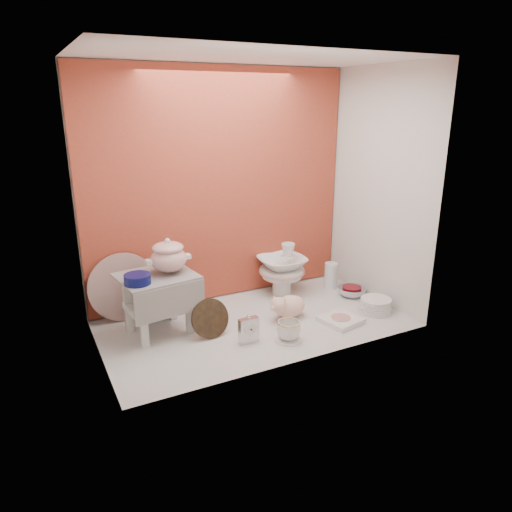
{
  "coord_description": "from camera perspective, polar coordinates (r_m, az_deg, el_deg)",
  "views": [
    {
      "loc": [
        -1.18,
        -2.32,
        1.28
      ],
      "look_at": [
        0.02,
        0.02,
        0.42
      ],
      "focal_mm": 33.26,
      "sensor_mm": 36.0,
      "label": 1
    }
  ],
  "objects": [
    {
      "name": "plush_pig",
      "position": [
        2.95,
        4.08,
        -6.01
      ],
      "size": [
        0.28,
        0.21,
        0.15
      ],
      "primitive_type": "ellipsoid",
      "rotation": [
        0.0,
        0.0,
        -0.14
      ],
      "color": "beige",
      "rests_on": "ground"
    },
    {
      "name": "clear_glass_vase",
      "position": [
        3.44,
        8.99,
        -2.32
      ],
      "size": [
        0.12,
        0.12,
        0.19
      ],
      "primitive_type": "cylinder",
      "rotation": [
        0.0,
        0.0,
        0.32
      ],
      "color": "silver",
      "rests_on": "ground"
    },
    {
      "name": "lattice_dish",
      "position": [
        2.95,
        10.15,
        -7.58
      ],
      "size": [
        0.26,
        0.26,
        0.03
      ],
      "primitive_type": "cube",
      "rotation": [
        0.0,
        0.0,
        0.2
      ],
      "color": "white",
      "rests_on": "ground"
    },
    {
      "name": "porcelain_tower",
      "position": [
        3.27,
        3.13,
        -1.58
      ],
      "size": [
        0.38,
        0.38,
        0.36
      ],
      "primitive_type": null,
      "rotation": [
        0.0,
        0.0,
        0.21
      ],
      "color": "white",
      "rests_on": "ground"
    },
    {
      "name": "lacquer_tray",
      "position": [
        2.72,
        -5.53,
        -7.49
      ],
      "size": [
        0.24,
        0.12,
        0.22
      ],
      "primitive_type": null,
      "rotation": [
        0.0,
        0.0,
        0.11
      ],
      "color": "black",
      "rests_on": "ground"
    },
    {
      "name": "gold_rim_teacup",
      "position": [
        2.68,
        3.94,
        -8.89
      ],
      "size": [
        0.15,
        0.15,
        0.11
      ],
      "primitive_type": "imported",
      "rotation": [
        0.0,
        0.0,
        -0.14
      ],
      "color": "white",
      "rests_on": "teacup_saucer"
    },
    {
      "name": "cobalt_bowl",
      "position": [
        2.61,
        -14.07,
        -2.71
      ],
      "size": [
        0.17,
        0.17,
        0.05
      ],
      "primitive_type": "cylinder",
      "rotation": [
        0.0,
        0.0,
        0.22
      ],
      "color": "#090F4A",
      "rests_on": "step_stool"
    },
    {
      "name": "soup_tureen",
      "position": [
        2.71,
        -10.5,
        0.06
      ],
      "size": [
        0.25,
        0.25,
        0.21
      ],
      "primitive_type": null,
      "rotation": [
        0.0,
        0.0,
        -0.01
      ],
      "color": "white",
      "rests_on": "step_stool"
    },
    {
      "name": "teacup_saucer",
      "position": [
        2.71,
        3.92,
        -9.99
      ],
      "size": [
        0.2,
        0.2,
        0.01
      ],
      "primitive_type": "cylinder",
      "rotation": [
        0.0,
        0.0,
        0.43
      ],
      "color": "white",
      "rests_on": "ground"
    },
    {
      "name": "blue_white_vase",
      "position": [
        3.01,
        -11.42,
        -5.14
      ],
      "size": [
        0.25,
        0.25,
        0.22
      ],
      "primitive_type": "imported",
      "rotation": [
        0.0,
        0.0,
        0.17
      ],
      "color": "silver",
      "rests_on": "ground"
    },
    {
      "name": "ground",
      "position": [
        2.9,
        -0.17,
        -8.08
      ],
      "size": [
        1.8,
        1.8,
        0.0
      ],
      "primitive_type": "plane",
      "color": "silver",
      "rests_on": "ground"
    },
    {
      "name": "niche_shell",
      "position": [
        2.79,
        -1.9,
        10.87
      ],
      "size": [
        1.86,
        1.03,
        1.53
      ],
      "color": "#B8372E",
      "rests_on": "ground"
    },
    {
      "name": "mantel_clock",
      "position": [
        2.65,
        -0.88,
        -8.74
      ],
      "size": [
        0.12,
        0.04,
        0.17
      ],
      "primitive_type": "cube",
      "rotation": [
        0.0,
        0.0,
        0.02
      ],
      "color": "silver",
      "rests_on": "ground"
    },
    {
      "name": "crystal_bowl",
      "position": [
        3.35,
        11.43,
        -4.21
      ],
      "size": [
        0.25,
        0.25,
        0.06
      ],
      "primitive_type": "imported",
      "rotation": [
        0.0,
        0.0,
        0.35
      ],
      "color": "silver",
      "rests_on": "ground"
    },
    {
      "name": "dinner_plate_stack",
      "position": [
        3.13,
        14.19,
        -5.74
      ],
      "size": [
        0.25,
        0.25,
        0.09
      ],
      "primitive_type": "cylinder",
      "rotation": [
        0.0,
        0.0,
        -0.23
      ],
      "color": "white",
      "rests_on": "ground"
    },
    {
      "name": "floral_platter",
      "position": [
        2.99,
        -15.66,
        -3.61
      ],
      "size": [
        0.42,
        0.07,
        0.42
      ],
      "primitive_type": null,
      "rotation": [
        0.0,
        0.0,
        -0.01
      ],
      "color": "beige",
      "rests_on": "ground"
    },
    {
      "name": "step_stool",
      "position": [
        2.79,
        -11.68,
        -5.65
      ],
      "size": [
        0.46,
        0.41,
        0.35
      ],
      "primitive_type": null,
      "rotation": [
        0.0,
        0.0,
        0.14
      ],
      "color": "silver",
      "rests_on": "ground"
    }
  ]
}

